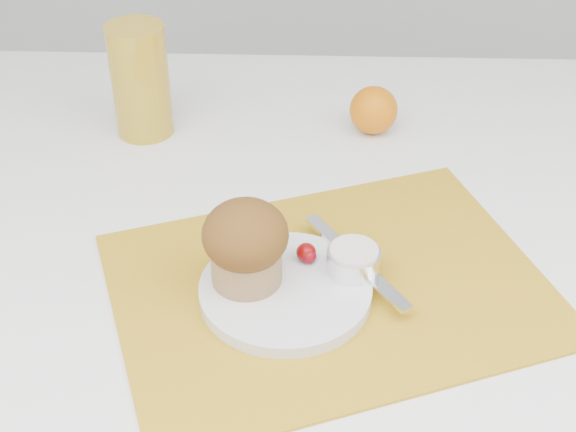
{
  "coord_description": "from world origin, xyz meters",
  "views": [
    {
      "loc": [
        -0.04,
        -0.77,
        1.33
      ],
      "look_at": [
        -0.07,
        -0.06,
        0.8
      ],
      "focal_mm": 50.0,
      "sensor_mm": 36.0,
      "label": 1
    }
  ],
  "objects_px": {
    "juice_glass": "(140,81)",
    "muffin": "(246,243)",
    "table": "(335,395)",
    "orange": "(374,110)",
    "plate": "(285,291)"
  },
  "relations": [
    {
      "from": "juice_glass",
      "to": "muffin",
      "type": "height_order",
      "value": "juice_glass"
    },
    {
      "from": "plate",
      "to": "muffin",
      "type": "height_order",
      "value": "muffin"
    },
    {
      "from": "juice_glass",
      "to": "muffin",
      "type": "bearing_deg",
      "value": -63.12
    },
    {
      "from": "juice_glass",
      "to": "muffin",
      "type": "relative_size",
      "value": 1.66
    },
    {
      "from": "table",
      "to": "muffin",
      "type": "relative_size",
      "value": 12.65
    },
    {
      "from": "muffin",
      "to": "juice_glass",
      "type": "bearing_deg",
      "value": 116.88
    },
    {
      "from": "muffin",
      "to": "plate",
      "type": "bearing_deg",
      "value": -12.78
    },
    {
      "from": "orange",
      "to": "plate",
      "type": "bearing_deg",
      "value": -107.31
    },
    {
      "from": "orange",
      "to": "muffin",
      "type": "distance_m",
      "value": 0.38
    },
    {
      "from": "table",
      "to": "orange",
      "type": "xyz_separation_m",
      "value": [
        0.04,
        0.16,
        0.41
      ]
    },
    {
      "from": "plate",
      "to": "muffin",
      "type": "relative_size",
      "value": 1.93
    },
    {
      "from": "muffin",
      "to": "table",
      "type": "bearing_deg",
      "value": 58.86
    },
    {
      "from": "orange",
      "to": "juice_glass",
      "type": "relative_size",
      "value": 0.42
    },
    {
      "from": "plate",
      "to": "orange",
      "type": "relative_size",
      "value": 2.73
    },
    {
      "from": "table",
      "to": "juice_glass",
      "type": "height_order",
      "value": "juice_glass"
    }
  ]
}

